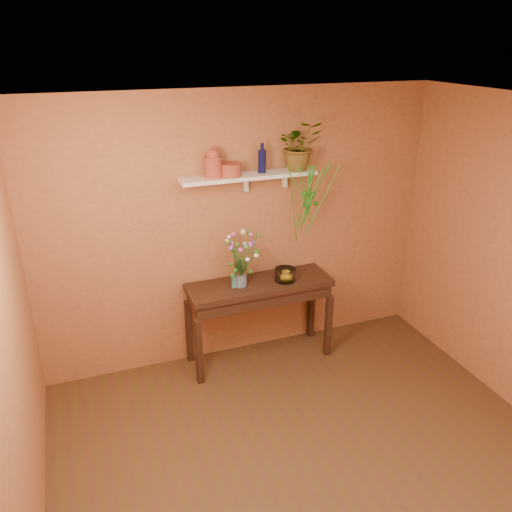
{
  "coord_description": "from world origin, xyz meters",
  "views": [
    {
      "loc": [
        -1.52,
        -2.54,
        3.12
      ],
      "look_at": [
        0.0,
        1.55,
        1.25
      ],
      "focal_mm": 36.33,
      "sensor_mm": 36.0,
      "label": 1
    }
  ],
  "objects_px": {
    "bouquet": "(242,249)",
    "blue_bottle": "(262,161)",
    "spider_plant": "(300,145)",
    "glass_vase": "(241,276)",
    "terracotta_jug": "(213,164)",
    "glass_bowl": "(285,275)",
    "sideboard": "(259,294)"
  },
  "relations": [
    {
      "from": "bouquet",
      "to": "blue_bottle",
      "type": "bearing_deg",
      "value": 30.78
    },
    {
      "from": "spider_plant",
      "to": "glass_vase",
      "type": "bearing_deg",
      "value": -166.67
    },
    {
      "from": "blue_bottle",
      "to": "glass_vase",
      "type": "bearing_deg",
      "value": -151.48
    },
    {
      "from": "terracotta_jug",
      "to": "spider_plant",
      "type": "bearing_deg",
      "value": 1.43
    },
    {
      "from": "glass_bowl",
      "to": "terracotta_jug",
      "type": "bearing_deg",
      "value": 165.46
    },
    {
      "from": "terracotta_jug",
      "to": "glass_bowl",
      "type": "height_order",
      "value": "terracotta_jug"
    },
    {
      "from": "terracotta_jug",
      "to": "bouquet",
      "type": "bearing_deg",
      "value": -32.47
    },
    {
      "from": "bouquet",
      "to": "terracotta_jug",
      "type": "bearing_deg",
      "value": 147.53
    },
    {
      "from": "terracotta_jug",
      "to": "blue_bottle",
      "type": "xyz_separation_m",
      "value": [
        0.47,
        0.01,
        -0.01
      ]
    },
    {
      "from": "glass_bowl",
      "to": "sideboard",
      "type": "bearing_deg",
      "value": 168.36
    },
    {
      "from": "sideboard",
      "to": "glass_bowl",
      "type": "distance_m",
      "value": 0.32
    },
    {
      "from": "terracotta_jug",
      "to": "blue_bottle",
      "type": "height_order",
      "value": "blue_bottle"
    },
    {
      "from": "spider_plant",
      "to": "glass_bowl",
      "type": "xyz_separation_m",
      "value": [
        -0.2,
        -0.19,
        -1.24
      ]
    },
    {
      "from": "blue_bottle",
      "to": "bouquet",
      "type": "distance_m",
      "value": 0.84
    },
    {
      "from": "blue_bottle",
      "to": "bouquet",
      "type": "relative_size",
      "value": 0.63
    },
    {
      "from": "spider_plant",
      "to": "bouquet",
      "type": "distance_m",
      "value": 1.12
    },
    {
      "from": "glass_vase",
      "to": "glass_bowl",
      "type": "distance_m",
      "value": 0.46
    },
    {
      "from": "blue_bottle",
      "to": "sideboard",
      "type": "bearing_deg",
      "value": -118.52
    },
    {
      "from": "spider_plant",
      "to": "glass_bowl",
      "type": "bearing_deg",
      "value": -136.34
    },
    {
      "from": "spider_plant",
      "to": "bouquet",
      "type": "xyz_separation_m",
      "value": [
        -0.64,
        -0.16,
        -0.91
      ]
    },
    {
      "from": "sideboard",
      "to": "bouquet",
      "type": "relative_size",
      "value": 3.29
    },
    {
      "from": "glass_vase",
      "to": "glass_bowl",
      "type": "relative_size",
      "value": 1.2
    },
    {
      "from": "blue_bottle",
      "to": "spider_plant",
      "type": "height_order",
      "value": "spider_plant"
    },
    {
      "from": "spider_plant",
      "to": "glass_vase",
      "type": "relative_size",
      "value": 1.83
    },
    {
      "from": "blue_bottle",
      "to": "glass_bowl",
      "type": "height_order",
      "value": "blue_bottle"
    },
    {
      "from": "sideboard",
      "to": "glass_vase",
      "type": "xyz_separation_m",
      "value": [
        -0.2,
        -0.02,
        0.23
      ]
    },
    {
      "from": "glass_vase",
      "to": "bouquet",
      "type": "height_order",
      "value": "bouquet"
    },
    {
      "from": "sideboard",
      "to": "spider_plant",
      "type": "bearing_deg",
      "value": 17.08
    },
    {
      "from": "spider_plant",
      "to": "glass_vase",
      "type": "height_order",
      "value": "spider_plant"
    },
    {
      "from": "glass_vase",
      "to": "spider_plant",
      "type": "bearing_deg",
      "value": 13.33
    },
    {
      "from": "sideboard",
      "to": "bouquet",
      "type": "distance_m",
      "value": 0.55
    },
    {
      "from": "terracotta_jug",
      "to": "blue_bottle",
      "type": "relative_size",
      "value": 0.95
    }
  ]
}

